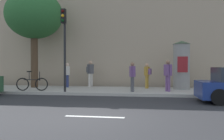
{
  "coord_description": "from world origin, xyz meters",
  "views": [
    {
      "loc": [
        1.62,
        -7.06,
        1.51
      ],
      "look_at": [
        0.22,
        2.0,
        1.36
      ],
      "focal_mm": 39.11,
      "sensor_mm": 36.0,
      "label": 1
    }
  ],
  "objects": [
    {
      "name": "building_backdrop",
      "position": [
        0.0,
        12.0,
        4.85
      ],
      "size": [
        36.0,
        5.0,
        9.7
      ],
      "primitive_type": "cube",
      "color": "tan",
      "rests_on": "ground_plane"
    },
    {
      "name": "bicycle_leaning",
      "position": [
        -4.8,
        5.56,
        0.54
      ],
      "size": [
        1.76,
        0.3,
        1.09
      ],
      "color": "black",
      "rests_on": "sidewalk_curb"
    },
    {
      "name": "pedestrian_near_pole",
      "position": [
        -3.61,
        8.01,
        1.06
      ],
      "size": [
        0.42,
        0.57,
        1.56
      ],
      "color": "navy",
      "rests_on": "sidewalk_curb"
    },
    {
      "name": "pedestrian_in_dark_shirt",
      "position": [
        0.72,
        5.85,
        1.07
      ],
      "size": [
        0.36,
        0.59,
        1.58
      ],
      "color": "#4C4C51",
      "rests_on": "sidewalk_curb"
    },
    {
      "name": "pedestrian_tallest",
      "position": [
        2.59,
        6.28,
        1.14
      ],
      "size": [
        0.43,
        0.55,
        1.68
      ],
      "color": "#724C84",
      "rests_on": "sidewalk_curb"
    },
    {
      "name": "traffic_light",
      "position": [
        -2.83,
        5.24,
        3.07
      ],
      "size": [
        0.24,
        0.45,
        4.35
      ],
      "color": "black",
      "rests_on": "sidewalk_curb"
    },
    {
      "name": "poster_column",
      "position": [
        3.48,
        7.74,
        1.6
      ],
      "size": [
        1.05,
        1.05,
        2.85
      ],
      "color": "gray",
      "rests_on": "sidewalk_curb"
    },
    {
      "name": "lane_markings",
      "position": [
        0.0,
        0.0,
        0.0
      ],
      "size": [
        25.8,
        0.16,
        0.01
      ],
      "color": "silver",
      "rests_on": "ground_plane"
    },
    {
      "name": "pedestrian_in_light_jacket",
      "position": [
        1.48,
        8.02,
        1.07
      ],
      "size": [
        0.47,
        0.59,
        1.55
      ],
      "color": "#B78C33",
      "rests_on": "sidewalk_curb"
    },
    {
      "name": "ground_plane",
      "position": [
        0.0,
        0.0,
        0.0
      ],
      "size": [
        80.0,
        80.0,
        0.0
      ],
      "primitive_type": "plane",
      "color": "#2B2B2D"
    },
    {
      "name": "sidewalk_curb",
      "position": [
        0.0,
        7.0,
        0.07
      ],
      "size": [
        36.0,
        4.0,
        0.15
      ],
      "primitive_type": "cube",
      "color": "#B2ADA3",
      "rests_on": "ground_plane"
    },
    {
      "name": "street_tree",
      "position": [
        -5.67,
        7.59,
        4.75
      ],
      "size": [
        3.6,
        3.6,
        6.18
      ],
      "color": "#4C3826",
      "rests_on": "sidewalk_curb"
    },
    {
      "name": "pedestrian_with_backpack",
      "position": [
        -2.24,
        8.55,
        1.17
      ],
      "size": [
        0.5,
        0.5,
        1.72
      ],
      "color": "silver",
      "rests_on": "sidewalk_curb"
    }
  ]
}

